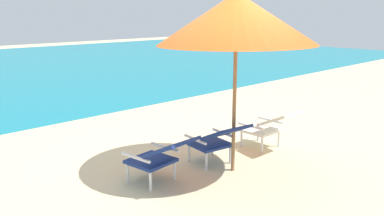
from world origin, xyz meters
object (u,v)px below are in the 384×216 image
lounge_chair_right (270,125)px  beach_umbrella_center (236,19)px  lounge_chair_left (161,155)px  lounge_chair_center (217,139)px

lounge_chair_right → beach_umbrella_center: size_ratio=0.37×
lounge_chair_left → lounge_chair_right: size_ratio=1.05×
lounge_chair_left → lounge_chair_center: bearing=-3.4°
lounge_chair_left → lounge_chair_right: same height
lounge_chair_left → lounge_chair_center: 0.99m
lounge_chair_right → beach_umbrella_center: bearing=-171.0°
lounge_chair_right → beach_umbrella_center: (-1.09, -0.17, 1.65)m
lounge_chair_left → beach_umbrella_center: beach_umbrella_center is taller
lounge_chair_center → beach_umbrella_center: beach_umbrella_center is taller
lounge_chair_left → lounge_chair_center: (0.99, -0.06, 0.00)m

